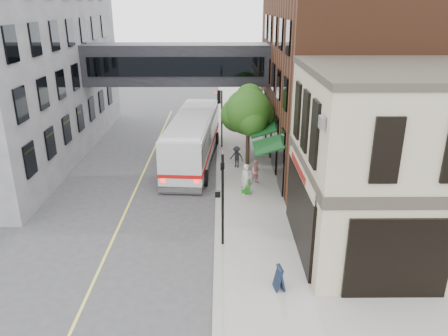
{
  "coord_description": "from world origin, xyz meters",
  "views": [
    {
      "loc": [
        0.33,
        -16.15,
        10.87
      ],
      "look_at": [
        0.47,
        3.78,
        3.33
      ],
      "focal_mm": 35.0,
      "sensor_mm": 36.0,
      "label": 1
    }
  ],
  "objects_px": {
    "newspaper_box": "(246,186)",
    "sandwich_board": "(279,278)",
    "pedestrian_b": "(256,172)",
    "bus": "(193,137)",
    "pedestrian_c": "(237,157)",
    "pedestrian_a": "(246,179)"
  },
  "relations": [
    {
      "from": "bus",
      "to": "newspaper_box",
      "type": "bearing_deg",
      "value": -60.12
    },
    {
      "from": "bus",
      "to": "sandwich_board",
      "type": "distance_m",
      "value": 16.1
    },
    {
      "from": "pedestrian_b",
      "to": "pedestrian_c",
      "type": "bearing_deg",
      "value": 93.0
    },
    {
      "from": "pedestrian_a",
      "to": "newspaper_box",
      "type": "relative_size",
      "value": 1.97
    },
    {
      "from": "newspaper_box",
      "to": "sandwich_board",
      "type": "xyz_separation_m",
      "value": [
        0.82,
        -9.39,
        0.02
      ]
    },
    {
      "from": "bus",
      "to": "newspaper_box",
      "type": "distance_m",
      "value": 7.12
    },
    {
      "from": "bus",
      "to": "pedestrian_c",
      "type": "relative_size",
      "value": 8.21
    },
    {
      "from": "sandwich_board",
      "to": "pedestrian_a",
      "type": "bearing_deg",
      "value": 85.24
    },
    {
      "from": "pedestrian_c",
      "to": "newspaper_box",
      "type": "height_order",
      "value": "pedestrian_c"
    },
    {
      "from": "sandwich_board",
      "to": "pedestrian_c",
      "type": "bearing_deg",
      "value": 85.33
    },
    {
      "from": "pedestrian_b",
      "to": "newspaper_box",
      "type": "bearing_deg",
      "value": -133.66
    },
    {
      "from": "bus",
      "to": "pedestrian_c",
      "type": "xyz_separation_m",
      "value": [
        3.09,
        -1.58,
        -0.94
      ]
    },
    {
      "from": "bus",
      "to": "pedestrian_b",
      "type": "relative_size",
      "value": 8.07
    },
    {
      "from": "pedestrian_b",
      "to": "pedestrian_c",
      "type": "relative_size",
      "value": 1.02
    },
    {
      "from": "bus",
      "to": "pedestrian_c",
      "type": "height_order",
      "value": "bus"
    },
    {
      "from": "pedestrian_a",
      "to": "pedestrian_b",
      "type": "bearing_deg",
      "value": 45.97
    },
    {
      "from": "bus",
      "to": "newspaper_box",
      "type": "xyz_separation_m",
      "value": [
        3.49,
        -6.08,
        -1.22
      ]
    },
    {
      "from": "pedestrian_b",
      "to": "sandwich_board",
      "type": "distance_m",
      "value": 10.98
    },
    {
      "from": "newspaper_box",
      "to": "sandwich_board",
      "type": "relative_size",
      "value": 0.96
    },
    {
      "from": "pedestrian_a",
      "to": "sandwich_board",
      "type": "xyz_separation_m",
      "value": [
        0.8,
        -9.27,
        -0.44
      ]
    },
    {
      "from": "pedestrian_a",
      "to": "bus",
      "type": "bearing_deg",
      "value": 98.52
    },
    {
      "from": "pedestrian_b",
      "to": "bus",
      "type": "bearing_deg",
      "value": 114.76
    }
  ]
}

